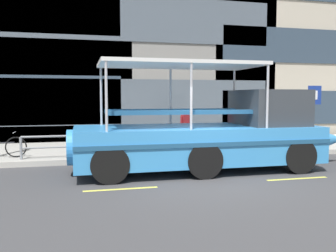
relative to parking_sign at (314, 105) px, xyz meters
The scene contains 9 objects.
ground_plane 7.37m from the parking_sign, 146.82° to the right, with size 120.00×120.00×0.00m, color #3D3D3F.
sidewalk 6.45m from the parking_sign, 164.06° to the left, with size 32.00×4.80×0.18m, color #A8A59E.
curb_edge 6.27m from the parking_sign, behind, with size 32.00×0.18×0.18m, color #B2ADA3.
lane_centreline 7.62m from the parking_sign, 143.76° to the right, with size 25.80×0.12×0.01m.
curb_guardrail 5.92m from the parking_sign, behind, with size 10.89×0.09×0.77m.
parking_sign is the anchor object (origin of this frame).
duck_tour_boat 5.95m from the parking_sign, 154.33° to the right, with size 9.11×2.69×3.23m.
pedestrian_near_bow 2.80m from the parking_sign, 161.94° to the left, with size 0.41×0.25×1.50m.
pedestrian_mid_left 5.37m from the parking_sign, behind, with size 0.43×0.27×1.59m.
Camera 1 is at (-3.32, -9.13, 2.23)m, focal length 38.89 mm.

